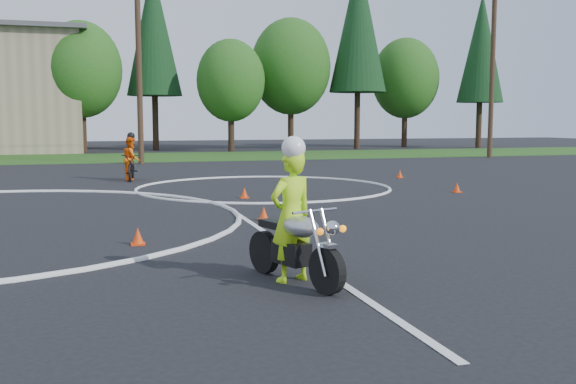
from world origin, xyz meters
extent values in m
cube|color=#1E4714|center=(0.00, 27.00, 0.01)|extent=(120.00, 10.00, 0.02)
torus|color=silver|center=(8.00, 8.00, 0.01)|extent=(8.10, 8.10, 0.10)
cube|color=silver|center=(6.00, -2.00, 0.01)|extent=(0.12, 10.00, 0.01)
cylinder|color=black|center=(5.64, -4.47, 0.30)|extent=(0.31, 0.60, 0.60)
cylinder|color=black|center=(5.17, -3.16, 0.30)|extent=(0.31, 0.60, 0.60)
cube|color=black|center=(5.39, -3.77, 0.40)|extent=(0.45, 0.61, 0.30)
ellipsoid|color=#ACADB1|center=(5.45, -3.95, 0.78)|extent=(0.55, 0.72, 0.28)
cube|color=black|center=(5.29, -3.48, 0.74)|extent=(0.44, 0.65, 0.10)
cylinder|color=silver|center=(5.53, -4.42, 0.65)|extent=(0.16, 0.35, 0.80)
cylinder|color=silver|center=(5.70, -4.36, 0.65)|extent=(0.16, 0.35, 0.80)
cube|color=silver|center=(5.64, -4.49, 0.62)|extent=(0.20, 0.25, 0.05)
cylinder|color=silver|center=(5.55, -4.23, 1.01)|extent=(0.67, 0.27, 0.04)
sphere|color=silver|center=(5.67, -4.56, 0.85)|extent=(0.18, 0.18, 0.18)
sphere|color=orange|center=(5.50, -4.60, 0.82)|extent=(0.09, 0.09, 0.09)
sphere|color=orange|center=(5.83, -4.48, 0.82)|extent=(0.09, 0.09, 0.09)
cylinder|color=silver|center=(5.40, -3.34, 0.30)|extent=(0.34, 0.78, 0.08)
imported|color=#BAFD1A|center=(5.40, -3.71, 0.88)|extent=(0.75, 0.61, 1.76)
sphere|color=white|center=(5.42, -3.76, 1.78)|extent=(0.32, 0.32, 0.32)
imported|color=black|center=(4.10, 11.99, 0.47)|extent=(0.85, 1.87, 0.95)
imported|color=orange|center=(4.10, 11.99, 0.79)|extent=(0.69, 0.84, 1.58)
sphere|color=black|center=(4.10, 11.99, 1.60)|extent=(0.27, 0.27, 0.27)
cone|color=#E53C0C|center=(6.83, 5.56, 0.15)|extent=(0.22, 0.22, 0.30)
cube|color=#E53C0C|center=(6.83, 5.56, 0.01)|extent=(0.24, 0.24, 0.03)
cone|color=#E53C0C|center=(13.87, 10.19, 0.15)|extent=(0.22, 0.22, 0.30)
cube|color=#E53C0C|center=(13.87, 10.19, 0.01)|extent=(0.24, 0.24, 0.03)
cone|color=#E53C0C|center=(3.58, -0.53, 0.15)|extent=(0.22, 0.22, 0.30)
cube|color=#E53C0C|center=(3.58, -0.53, 0.01)|extent=(0.24, 0.24, 0.03)
cone|color=#E53C0C|center=(6.35, 1.49, 0.15)|extent=(0.22, 0.22, 0.30)
cube|color=#E53C0C|center=(6.35, 1.49, 0.01)|extent=(0.24, 0.24, 0.03)
cone|color=#E53C0C|center=(13.28, 5.16, 0.15)|extent=(0.22, 0.22, 0.30)
cube|color=#E53C0C|center=(13.28, 5.16, 0.01)|extent=(0.24, 0.24, 0.03)
cylinder|color=#382619|center=(2.00, 34.00, 1.62)|extent=(0.44, 0.44, 3.24)
ellipsoid|color=#1E5116|center=(2.00, 34.00, 5.58)|extent=(5.40, 5.40, 6.48)
cylinder|color=#382619|center=(7.00, 36.00, 1.98)|extent=(0.44, 0.44, 3.96)
cone|color=black|center=(7.00, 36.00, 8.63)|extent=(3.96, 3.96, 9.35)
cylinder|color=#382619|center=(12.00, 33.00, 1.44)|extent=(0.44, 0.44, 2.88)
ellipsoid|color=#1E5116|center=(12.00, 33.00, 4.96)|extent=(4.80, 4.80, 5.76)
cylinder|color=#382619|center=(17.00, 35.00, 1.80)|extent=(0.44, 0.44, 3.60)
ellipsoid|color=#1E5116|center=(17.00, 35.00, 6.20)|extent=(6.00, 6.00, 7.20)
cylinder|color=#382619|center=(22.00, 34.00, 2.16)|extent=(0.44, 0.44, 4.32)
cone|color=black|center=(22.00, 34.00, 9.42)|extent=(4.32, 4.32, 10.20)
cylinder|color=#382619|center=(27.00, 36.00, 1.62)|extent=(0.44, 0.44, 3.24)
ellipsoid|color=#1E5116|center=(27.00, 36.00, 5.58)|extent=(5.40, 5.40, 6.48)
cylinder|color=#382619|center=(32.00, 33.00, 1.80)|extent=(0.44, 0.44, 3.60)
cone|color=black|center=(32.00, 33.00, 7.85)|extent=(3.60, 3.60, 8.50)
cylinder|color=#382619|center=(-2.00, 35.00, 1.44)|extent=(0.44, 0.44, 2.88)
ellipsoid|color=#1E5116|center=(-2.00, 35.00, 4.96)|extent=(4.80, 4.80, 5.76)
cylinder|color=#473321|center=(5.00, 21.00, 5.00)|extent=(0.28, 0.28, 10.00)
cylinder|color=#473321|center=(25.00, 21.00, 5.00)|extent=(0.28, 0.28, 10.00)
camera|label=1|loc=(2.98, -11.77, 2.14)|focal=40.00mm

